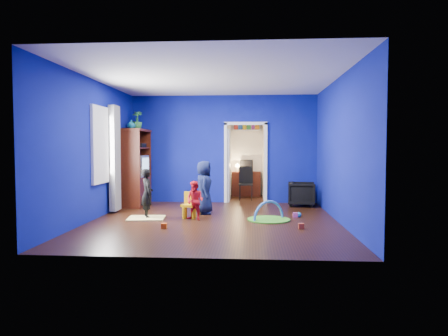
# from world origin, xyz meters

# --- Properties ---
(floor) EXTENTS (5.00, 5.50, 0.01)m
(floor) POSITION_xyz_m (0.00, 0.00, 0.00)
(floor) COLOR black
(floor) RESTS_ON ground
(ceiling) EXTENTS (5.00, 5.50, 0.01)m
(ceiling) POSITION_xyz_m (0.00, 0.00, 2.90)
(ceiling) COLOR white
(ceiling) RESTS_ON wall_back
(wall_back) EXTENTS (5.00, 0.02, 2.90)m
(wall_back) POSITION_xyz_m (0.00, 2.75, 1.45)
(wall_back) COLOR navy
(wall_back) RESTS_ON floor
(wall_front) EXTENTS (5.00, 0.02, 2.90)m
(wall_front) POSITION_xyz_m (0.00, -2.75, 1.45)
(wall_front) COLOR navy
(wall_front) RESTS_ON floor
(wall_left) EXTENTS (0.02, 5.50, 2.90)m
(wall_left) POSITION_xyz_m (-2.50, 0.00, 1.45)
(wall_left) COLOR navy
(wall_left) RESTS_ON floor
(wall_right) EXTENTS (0.02, 5.50, 2.90)m
(wall_right) POSITION_xyz_m (2.50, 0.00, 1.45)
(wall_right) COLOR navy
(wall_right) RESTS_ON floor
(alcove) EXTENTS (1.00, 1.75, 2.50)m
(alcove) POSITION_xyz_m (0.60, 3.62, 1.25)
(alcove) COLOR silver
(alcove) RESTS_ON floor
(armchair) EXTENTS (0.74, 0.72, 0.62)m
(armchair) POSITION_xyz_m (2.04, 2.20, 0.31)
(armchair) COLOR black
(armchair) RESTS_ON floor
(child_black) EXTENTS (0.40, 0.45, 1.05)m
(child_black) POSITION_xyz_m (-1.44, 0.21, 0.52)
(child_black) COLOR black
(child_black) RESTS_ON floor
(child_navy) EXTENTS (0.44, 0.62, 1.20)m
(child_navy) POSITION_xyz_m (-0.30, 0.83, 0.60)
(child_navy) COLOR #0E1236
(child_navy) RESTS_ON floor
(toddler_red) EXTENTS (0.48, 0.44, 0.81)m
(toddler_red) POSITION_xyz_m (-0.40, 0.07, 0.40)
(toddler_red) COLOR red
(toddler_red) RESTS_ON floor
(vase) EXTENTS (0.28, 0.28, 0.22)m
(vase) POSITION_xyz_m (-2.21, 1.67, 2.07)
(vase) COLOR #0D596D
(vase) RESTS_ON tv_armoire
(potted_plant) EXTENTS (0.29, 0.29, 0.48)m
(potted_plant) POSITION_xyz_m (-2.21, 2.19, 2.20)
(potted_plant) COLOR #2E8038
(potted_plant) RESTS_ON tv_armoire
(tv_armoire) EXTENTS (0.58, 1.14, 1.96)m
(tv_armoire) POSITION_xyz_m (-2.21, 1.97, 0.98)
(tv_armoire) COLOR #3C140A
(tv_armoire) RESTS_ON floor
(crt_tv) EXTENTS (0.46, 0.70, 0.54)m
(crt_tv) POSITION_xyz_m (-2.17, 1.97, 1.02)
(crt_tv) COLOR silver
(crt_tv) RESTS_ON tv_armoire
(yellow_blanket) EXTENTS (0.81, 0.68, 0.03)m
(yellow_blanket) POSITION_xyz_m (-1.44, 0.11, 0.01)
(yellow_blanket) COLOR #F2E07A
(yellow_blanket) RESTS_ON floor
(hopper_ball) EXTENTS (0.37, 0.37, 0.37)m
(hopper_ball) POSITION_xyz_m (-0.35, 1.08, 0.18)
(hopper_ball) COLOR yellow
(hopper_ball) RESTS_ON floor
(kid_chair) EXTENTS (0.36, 0.36, 0.50)m
(kid_chair) POSITION_xyz_m (-0.55, 0.27, 0.25)
(kid_chair) COLOR yellow
(kid_chair) RESTS_ON floor
(play_mat) EXTENTS (0.88, 0.88, 0.02)m
(play_mat) POSITION_xyz_m (1.12, 0.16, 0.01)
(play_mat) COLOR green
(play_mat) RESTS_ON floor
(toy_arch) EXTENTS (0.66, 0.51, 0.79)m
(toy_arch) POSITION_xyz_m (1.12, 0.16, 0.02)
(toy_arch) COLOR #3F8CD8
(toy_arch) RESTS_ON floor
(window_left) EXTENTS (0.03, 0.95, 1.55)m
(window_left) POSITION_xyz_m (-2.48, 0.35, 1.55)
(window_left) COLOR white
(window_left) RESTS_ON wall_left
(curtain) EXTENTS (0.14, 0.42, 2.40)m
(curtain) POSITION_xyz_m (-2.37, 0.90, 1.25)
(curtain) COLOR slate
(curtain) RESTS_ON floor
(doorway) EXTENTS (1.16, 0.10, 2.10)m
(doorway) POSITION_xyz_m (0.60, 2.75, 1.05)
(doorway) COLOR white
(doorway) RESTS_ON floor
(study_desk) EXTENTS (0.88, 0.44, 0.75)m
(study_desk) POSITION_xyz_m (0.60, 4.26, 0.38)
(study_desk) COLOR #3D140A
(study_desk) RESTS_ON floor
(desk_monitor) EXTENTS (0.40, 0.05, 0.32)m
(desk_monitor) POSITION_xyz_m (0.60, 4.38, 0.95)
(desk_monitor) COLOR black
(desk_monitor) RESTS_ON study_desk
(desk_lamp) EXTENTS (0.14, 0.14, 0.14)m
(desk_lamp) POSITION_xyz_m (0.32, 4.32, 0.93)
(desk_lamp) COLOR #FFD88C
(desk_lamp) RESTS_ON study_desk
(folding_chair) EXTENTS (0.40, 0.40, 0.92)m
(folding_chair) POSITION_xyz_m (0.60, 3.30, 0.46)
(folding_chair) COLOR black
(folding_chair) RESTS_ON floor
(book_shelf) EXTENTS (0.88, 0.24, 0.04)m
(book_shelf) POSITION_xyz_m (0.60, 4.37, 2.02)
(book_shelf) COLOR white
(book_shelf) RESTS_ON study_desk
(toy_0) EXTENTS (0.10, 0.08, 0.10)m
(toy_0) POSITION_xyz_m (1.68, -0.68, 0.05)
(toy_0) COLOR #D04522
(toy_0) RESTS_ON floor
(toy_1) EXTENTS (0.11, 0.11, 0.11)m
(toy_1) POSITION_xyz_m (1.78, 0.55, 0.06)
(toy_1) COLOR #2298C4
(toy_1) RESTS_ON floor
(toy_2) EXTENTS (0.10, 0.08, 0.10)m
(toy_2) POSITION_xyz_m (-0.85, -0.84, 0.05)
(toy_2) COLOR #F6570C
(toy_2) RESTS_ON floor
(toy_3) EXTENTS (0.10, 0.08, 0.10)m
(toy_3) POSITION_xyz_m (1.70, 0.53, 0.05)
(toy_3) COLOR #CC4C9F
(toy_3) RESTS_ON floor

